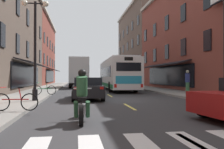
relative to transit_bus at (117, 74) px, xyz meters
The scene contains 15 objects.
ground_plane 10.48m from the transit_bus, 100.02° to the right, with size 34.80×80.00×0.10m, color #333335.
lane_centre_dashes 10.72m from the transit_bus, 99.79° to the right, with size 0.14×73.90×0.01m.
crosswalk_near 20.33m from the transit_bus, 95.09° to the right, with size 7.10×2.80×0.01m.
sidewalk_left 12.86m from the transit_bus, 127.11° to the right, with size 3.00×80.00×0.14m, color gray.
sidewalk_right 11.09m from the transit_bus, 68.05° to the right, with size 3.00×80.00×0.14m, color gray.
transit_bus is the anchor object (origin of this frame).
box_truck 7.36m from the transit_bus, 122.52° to the left, with size 2.56×7.09×3.81m.
sedan_near 16.96m from the transit_bus, 104.10° to the left, with size 2.07×4.81×1.35m.
sedan_far 10.22m from the transit_bus, 110.66° to the right, with size 1.96×4.79×1.38m.
motorcycle_rider 17.55m from the transit_bus, 103.58° to the right, with size 0.62×2.07×1.66m.
bicycle_near 16.67m from the transit_bus, 113.22° to the right, with size 1.71×0.48×0.91m.
bicycle_mid 9.88m from the transit_bus, 132.10° to the right, with size 1.69×0.52×0.91m.
pedestrian_near 5.25m from the transit_bus, 44.58° to the left, with size 0.41×0.52×1.77m.
pedestrian_mid 8.92m from the transit_bus, 62.74° to the right, with size 0.36×0.36×1.80m.
street_lamp_twin 13.25m from the transit_bus, 119.64° to the right, with size 1.42×0.32×5.43m.
Camera 1 is at (-2.48, -14.24, 1.41)m, focal length 37.05 mm.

